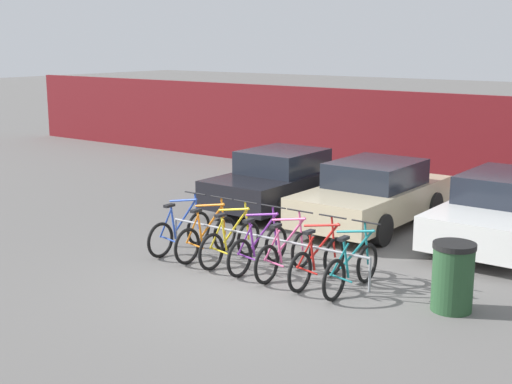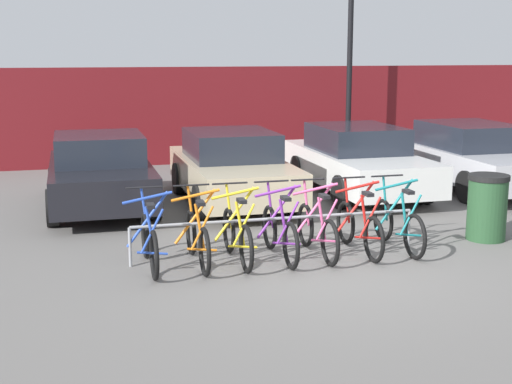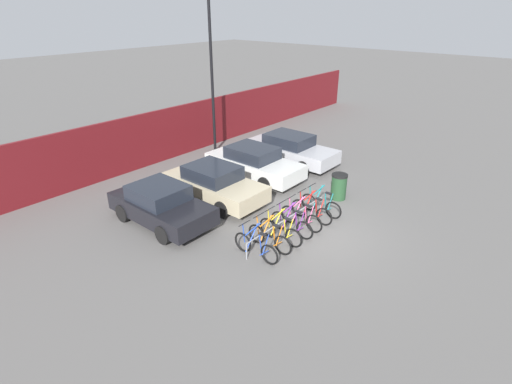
{
  "view_description": "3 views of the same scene",
  "coord_description": "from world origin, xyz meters",
  "views": [
    {
      "loc": [
        6.59,
        -8.96,
        3.91
      ],
      "look_at": [
        -1.16,
        1.36,
        1.15
      ],
      "focal_mm": 50.0,
      "sensor_mm": 36.0,
      "label": 1
    },
    {
      "loc": [
        -3.32,
        -8.84,
        2.91
      ],
      "look_at": [
        -0.76,
        0.81,
        0.93
      ],
      "focal_mm": 50.0,
      "sensor_mm": 36.0,
      "label": 2
    },
    {
      "loc": [
        -10.09,
        -6.06,
        6.98
      ],
      "look_at": [
        -0.65,
        1.94,
        1.18
      ],
      "focal_mm": 28.0,
      "sensor_mm": 36.0,
      "label": 3
    }
  ],
  "objects": [
    {
      "name": "ground_plane",
      "position": [
        0.0,
        0.0,
        0.0
      ],
      "size": [
        120.0,
        120.0,
        0.0
      ],
      "primitive_type": "plane",
      "color": "#605E5B"
    },
    {
      "name": "hoarding_wall",
      "position": [
        0.0,
        9.5,
        1.25
      ],
      "size": [
        36.0,
        0.16,
        2.5
      ],
      "primitive_type": "cube",
      "color": "maroon",
      "rests_on": "ground"
    },
    {
      "name": "bike_rack",
      "position": [
        -0.49,
        0.68,
        0.49
      ],
      "size": [
        4.22,
        0.04,
        0.57
      ],
      "color": "gray",
      "rests_on": "ground"
    },
    {
      "name": "bicycle_blue",
      "position": [
        -2.33,
        0.53,
        0.38
      ],
      "size": [
        0.68,
        1.71,
        1.05
      ],
      "rotation": [
        0.0,
        0.0,
        -0.06
      ],
      "color": "black",
      "rests_on": "ground"
    },
    {
      "name": "bicycle_orange",
      "position": [
        -1.67,
        0.53,
        0.38
      ],
      "size": [
        0.68,
        1.71,
        1.05
      ],
      "rotation": [
        0.0,
        0.0,
        0.03
      ],
      "color": "black",
      "rests_on": "ground"
    },
    {
      "name": "bicycle_yellow",
      "position": [
        -1.11,
        0.53,
        0.38
      ],
      "size": [
        0.68,
        1.71,
        1.05
      ],
      "rotation": [
        0.0,
        0.0,
        -0.02
      ],
      "color": "black",
      "rests_on": "ground"
    },
    {
      "name": "bicycle_purple",
      "position": [
        -0.49,
        0.53,
        0.38
      ],
      "size": [
        0.68,
        1.71,
        1.05
      ],
      "rotation": [
        0.0,
        0.0,
        -0.01
      ],
      "color": "black",
      "rests_on": "ground"
    },
    {
      "name": "bicycle_pink",
      "position": [
        0.07,
        0.53,
        0.38
      ],
      "size": [
        0.68,
        1.71,
        1.05
      ],
      "rotation": [
        0.0,
        0.0,
        -0.0
      ],
      "color": "black",
      "rests_on": "ground"
    },
    {
      "name": "bicycle_red",
      "position": [
        0.72,
        0.53,
        0.38
      ],
      "size": [
        0.68,
        1.71,
        1.05
      ],
      "rotation": [
        0.0,
        0.0,
        0.07
      ],
      "color": "black",
      "rests_on": "ground"
    },
    {
      "name": "bicycle_teal",
      "position": [
        1.34,
        0.53,
        0.38
      ],
      "size": [
        0.68,
        1.71,
        1.05
      ],
      "rotation": [
        0.0,
        0.0,
        -0.05
      ],
      "color": "black",
      "rests_on": "ground"
    },
    {
      "name": "car_black",
      "position": [
        -2.78,
        4.47,
        0.69
      ],
      "size": [
        1.91,
        3.93,
        1.4
      ],
      "color": "black",
      "rests_on": "ground"
    },
    {
      "name": "car_beige",
      "position": [
        -0.3,
        4.36,
        0.69
      ],
      "size": [
        1.91,
        4.23,
        1.4
      ],
      "color": "#C1B28E",
      "rests_on": "ground"
    },
    {
      "name": "car_white",
      "position": [
        2.42,
        4.66,
        0.69
      ],
      "size": [
        1.91,
        4.45,
        1.4
      ],
      "color": "silver",
      "rests_on": "ground"
    },
    {
      "name": "car_silver",
      "position": [
        4.97,
        4.54,
        0.69
      ],
      "size": [
        1.91,
        4.55,
        1.4
      ],
      "color": "#B7B7BC",
      "rests_on": "ground"
    },
    {
      "name": "lamp_post",
      "position": [
        3.76,
        8.5,
        4.22
      ],
      "size": [
        0.24,
        0.44,
        7.72
      ],
      "color": "black",
      "rests_on": "ground"
    },
    {
      "name": "trash_bin",
      "position": [
        2.93,
        0.7,
        0.52
      ],
      "size": [
        0.63,
        0.63,
        1.03
      ],
      "color": "#234728",
      "rests_on": "ground"
    }
  ]
}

